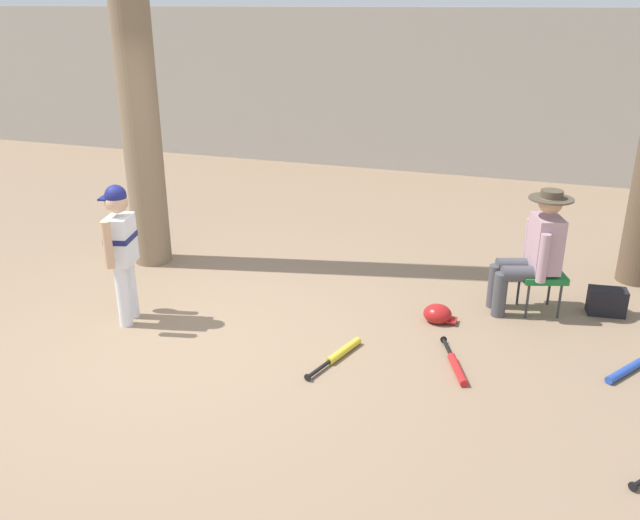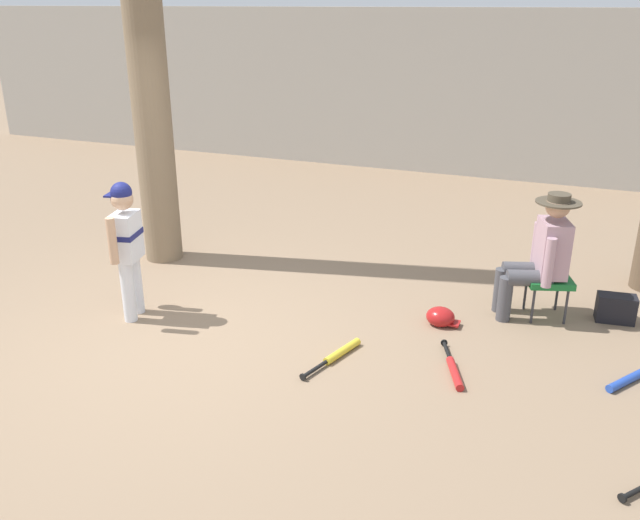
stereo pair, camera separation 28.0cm
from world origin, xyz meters
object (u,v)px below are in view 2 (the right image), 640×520
seated_spectator (541,253)px  bat_blue_youth (633,377)px  young_ballplayer (126,242)px  handbag_beside_stool (616,308)px  bat_red_barrel (454,370)px  batting_helmet_red (441,317)px  bat_yellow_trainer (338,354)px  folding_stool (548,281)px

seated_spectator → bat_blue_youth: 1.37m
young_ballplayer → seated_spectator: bearing=21.7°
handbag_beside_stool → bat_blue_youth: 1.09m
seated_spectator → bat_red_barrel: 1.53m
batting_helmet_red → seated_spectator: bearing=33.0°
bat_blue_youth → batting_helmet_red: (-1.61, 0.40, 0.04)m
bat_red_barrel → batting_helmet_red: (-0.28, 0.81, 0.04)m
handbag_beside_stool → bat_red_barrel: bearing=-129.0°
bat_yellow_trainer → seated_spectator: bearing=44.8°
seated_spectator → batting_helmet_red: size_ratio=3.85×
folding_stool → bat_blue_youth: (0.74, -0.94, -0.33)m
folding_stool → handbag_beside_stool: size_ratio=1.49×
bat_yellow_trainer → batting_helmet_red: size_ratio=2.38×
seated_spectator → folding_stool: bearing=18.4°
bat_blue_youth → handbag_beside_stool: bearing=96.5°
bat_blue_youth → batting_helmet_red: bearing=166.0°
bat_blue_youth → batting_helmet_red: size_ratio=2.28×
handbag_beside_stool → batting_helmet_red: bearing=-155.6°
bat_yellow_trainer → batting_helmet_red: bearing=54.3°
bat_yellow_trainer → batting_helmet_red: (0.66, 0.92, 0.04)m
seated_spectator → bat_blue_youth: seated_spectator is taller
seated_spectator → bat_red_barrel: size_ratio=1.71×
folding_stool → seated_spectator: 0.29m
handbag_beside_stool → bat_yellow_trainer: (-2.15, -1.60, -0.10)m
handbag_beside_stool → seated_spectator: bearing=-166.5°
bat_blue_youth → bat_red_barrel: bearing=-162.9°
seated_spectator → handbag_beside_stool: bearing=13.5°
handbag_beside_stool → bat_yellow_trainer: 2.68m
handbag_beside_stool → bat_yellow_trainer: size_ratio=0.46×
folding_stool → batting_helmet_red: bearing=-148.4°
folding_stool → batting_helmet_red: folding_stool is taller
young_ballplayer → folding_stool: (3.61, 1.43, -0.38)m
bat_red_barrel → handbag_beside_stool: bearing=51.0°
folding_stool → seated_spectator: size_ratio=0.42×
bat_yellow_trainer → bat_blue_youth: 2.33m
batting_helmet_red → young_ballplayer: bearing=-161.9°
young_ballplayer → batting_helmet_red: young_ballplayer is taller
seated_spectator → batting_helmet_red: bearing=-147.0°
batting_helmet_red → bat_red_barrel: bearing=-70.8°
bat_yellow_trainer → bat_blue_youth: same height
bat_red_barrel → bat_blue_youth: size_ratio=0.99×
seated_spectator → bat_blue_youth: size_ratio=1.69×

